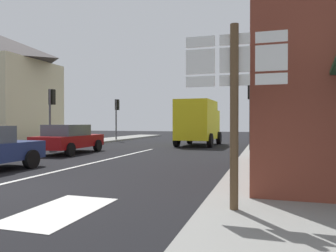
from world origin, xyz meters
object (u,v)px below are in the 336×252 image
at_px(traffic_light_near_left, 51,105).
at_px(delivery_truck, 198,121).
at_px(traffic_light_far_left, 117,110).
at_px(traffic_light_near_right, 251,100).
at_px(sedan_far, 69,139).
at_px(route_sign_post, 234,97).

bearing_deg(traffic_light_near_left, delivery_truck, 35.74).
xyz_separation_m(traffic_light_far_left, traffic_light_near_right, (11.32, -7.26, 0.13)).
height_order(sedan_far, traffic_light_near_right, traffic_light_near_right).
relative_size(sedan_far, traffic_light_near_right, 1.14).
xyz_separation_m(route_sign_post, traffic_light_near_right, (-0.28, 12.14, 0.75)).
bearing_deg(delivery_truck, traffic_light_far_left, 157.54).
bearing_deg(route_sign_post, delivery_truck, 103.62).
xyz_separation_m(sedan_far, traffic_light_far_left, (-2.50, 10.64, 1.86)).
relative_size(traffic_light_near_right, traffic_light_near_left, 1.05).
distance_m(sedan_far, traffic_light_near_left, 3.68).
bearing_deg(traffic_light_far_left, traffic_light_near_left, -90.00).
relative_size(sedan_far, route_sign_post, 1.33).
xyz_separation_m(delivery_truck, traffic_light_near_right, (3.65, -4.09, 1.10)).
bearing_deg(sedan_far, traffic_light_near_right, 20.98).
relative_size(sedan_far, delivery_truck, 0.84).
relative_size(sedan_far, traffic_light_near_left, 1.20).
bearing_deg(traffic_light_near_right, route_sign_post, -88.68).
height_order(traffic_light_far_left, traffic_light_near_left, traffic_light_far_left).
relative_size(delivery_truck, traffic_light_near_right, 1.36).
relative_size(delivery_truck, traffic_light_near_left, 1.43).
bearing_deg(delivery_truck, traffic_light_near_left, -144.26).
bearing_deg(route_sign_post, traffic_light_far_left, 120.89).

